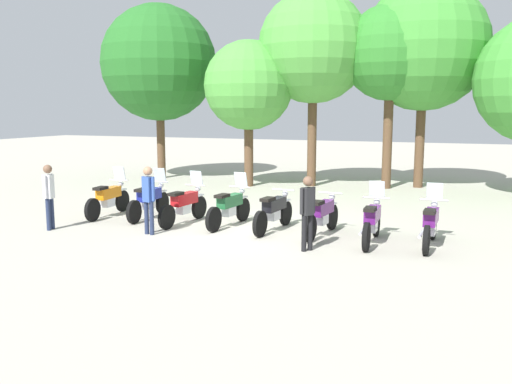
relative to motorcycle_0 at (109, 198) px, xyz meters
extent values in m
plane|color=#ADA899|center=(4.44, -0.20, -0.52)|extent=(80.00, 80.00, 0.00)
cylinder|color=black|center=(-0.05, 0.73, -0.20)|extent=(0.15, 0.65, 0.64)
cylinder|color=black|center=(0.06, -0.81, -0.20)|extent=(0.15, 0.65, 0.64)
cube|color=silver|center=(-0.05, 0.73, 0.14)|extent=(0.15, 0.37, 0.04)
cube|color=orange|center=(0.00, 0.01, 0.15)|extent=(0.33, 0.97, 0.30)
cube|color=silver|center=(0.01, -0.04, -0.12)|extent=(0.25, 0.41, 0.24)
cube|color=black|center=(0.03, -0.39, 0.34)|extent=(0.27, 0.46, 0.08)
cylinder|color=silver|center=(-0.04, 0.64, 0.12)|extent=(0.07, 0.23, 0.64)
cylinder|color=silver|center=(-0.04, 0.55, 0.45)|extent=(0.62, 0.08, 0.04)
sphere|color=silver|center=(-0.05, 0.68, 0.33)|extent=(0.17, 0.17, 0.16)
cylinder|color=silver|center=(-0.13, -0.35, -0.18)|extent=(0.12, 0.70, 0.07)
cube|color=silver|center=(-0.04, 0.61, 0.65)|extent=(0.37, 0.16, 0.39)
cylinder|color=black|center=(1.24, 0.88, -0.20)|extent=(0.12, 0.64, 0.64)
cylinder|color=black|center=(1.30, -0.67, -0.20)|extent=(0.12, 0.64, 0.64)
cube|color=silver|center=(1.24, 0.88, 0.14)|extent=(0.13, 0.36, 0.04)
cube|color=navy|center=(1.27, 0.15, 0.15)|extent=(0.30, 0.96, 0.30)
cube|color=silver|center=(1.27, 0.10, -0.12)|extent=(0.23, 0.41, 0.24)
cube|color=black|center=(1.29, -0.25, 0.34)|extent=(0.26, 0.45, 0.08)
cylinder|color=silver|center=(1.25, 0.79, 0.12)|extent=(0.06, 0.23, 0.64)
cylinder|color=silver|center=(1.25, 0.70, 0.45)|extent=(0.62, 0.06, 0.04)
sphere|color=silver|center=(1.25, 0.83, 0.33)|extent=(0.17, 0.17, 0.16)
cylinder|color=silver|center=(1.12, -0.20, -0.18)|extent=(0.10, 0.70, 0.07)
cube|color=silver|center=(1.25, 0.76, 0.65)|extent=(0.36, 0.15, 0.39)
cylinder|color=black|center=(2.61, 0.60, -0.20)|extent=(0.15, 0.65, 0.64)
cylinder|color=black|center=(2.47, -0.95, -0.20)|extent=(0.15, 0.65, 0.64)
cube|color=silver|center=(2.61, 0.60, 0.14)|extent=(0.15, 0.37, 0.04)
cube|color=red|center=(2.54, -0.12, 0.15)|extent=(0.34, 0.97, 0.30)
cube|color=silver|center=(2.54, -0.17, -0.12)|extent=(0.25, 0.42, 0.24)
cube|color=black|center=(2.51, -0.52, 0.34)|extent=(0.28, 0.46, 0.08)
cylinder|color=silver|center=(2.60, 0.51, 0.12)|extent=(0.07, 0.23, 0.64)
cylinder|color=silver|center=(2.59, 0.42, 0.45)|extent=(0.62, 0.09, 0.04)
sphere|color=silver|center=(2.60, 0.55, 0.33)|extent=(0.17, 0.17, 0.16)
cylinder|color=silver|center=(2.36, -0.46, -0.18)|extent=(0.13, 0.70, 0.07)
cube|color=silver|center=(2.60, 0.48, 0.65)|extent=(0.37, 0.16, 0.39)
cylinder|color=black|center=(3.88, 0.74, -0.20)|extent=(0.16, 0.65, 0.64)
cylinder|color=black|center=(3.73, -0.80, -0.20)|extent=(0.16, 0.65, 0.64)
cube|color=silver|center=(3.88, 0.74, 0.14)|extent=(0.15, 0.37, 0.04)
cube|color=#1E6033|center=(3.81, 0.02, 0.15)|extent=(0.35, 0.97, 0.30)
cube|color=silver|center=(3.81, -0.03, -0.12)|extent=(0.26, 0.42, 0.24)
cube|color=black|center=(3.77, -0.38, 0.34)|extent=(0.28, 0.46, 0.08)
cylinder|color=silver|center=(3.87, 0.65, 0.12)|extent=(0.07, 0.23, 0.64)
cylinder|color=silver|center=(3.87, 0.56, 0.45)|extent=(0.62, 0.10, 0.04)
sphere|color=silver|center=(3.88, 0.69, 0.33)|extent=(0.17, 0.17, 0.16)
cylinder|color=silver|center=(3.62, -0.31, -0.18)|extent=(0.14, 0.70, 0.07)
cube|color=silver|center=(3.87, 0.62, 0.65)|extent=(0.37, 0.17, 0.39)
cylinder|color=black|center=(5.14, 0.67, -0.20)|extent=(0.16, 0.65, 0.64)
cylinder|color=black|center=(5.01, -0.88, -0.20)|extent=(0.16, 0.65, 0.64)
cube|color=silver|center=(5.14, 0.67, 0.14)|extent=(0.15, 0.37, 0.04)
cube|color=black|center=(5.08, -0.06, 0.15)|extent=(0.34, 0.97, 0.30)
cube|color=silver|center=(5.08, -0.10, -0.12)|extent=(0.25, 0.42, 0.24)
cube|color=black|center=(5.04, -0.45, 0.34)|extent=(0.28, 0.46, 0.08)
cylinder|color=silver|center=(5.14, 0.58, 0.12)|extent=(0.07, 0.23, 0.64)
cylinder|color=silver|center=(5.13, 0.49, 0.45)|extent=(0.62, 0.09, 0.04)
sphere|color=silver|center=(5.14, 0.62, 0.33)|extent=(0.17, 0.17, 0.16)
cylinder|color=silver|center=(4.89, -0.39, -0.18)|extent=(0.13, 0.70, 0.07)
cylinder|color=black|center=(6.42, 0.60, -0.20)|extent=(0.16, 0.65, 0.64)
cylinder|color=black|center=(6.27, -0.94, -0.20)|extent=(0.16, 0.65, 0.64)
cube|color=silver|center=(6.42, 0.60, 0.14)|extent=(0.15, 0.37, 0.04)
cube|color=#59196B|center=(6.35, -0.12, 0.15)|extent=(0.35, 0.97, 0.30)
cube|color=silver|center=(6.34, -0.17, -0.12)|extent=(0.26, 0.42, 0.24)
cube|color=black|center=(6.31, -0.52, 0.34)|extent=(0.28, 0.46, 0.08)
cylinder|color=silver|center=(6.41, 0.51, 0.12)|extent=(0.07, 0.23, 0.64)
cylinder|color=silver|center=(6.40, 0.42, 0.45)|extent=(0.62, 0.10, 0.04)
sphere|color=silver|center=(6.41, 0.55, 0.33)|extent=(0.17, 0.17, 0.16)
cylinder|color=silver|center=(6.15, -0.46, -0.18)|extent=(0.14, 0.70, 0.07)
cylinder|color=black|center=(7.60, 0.25, -0.20)|extent=(0.11, 0.64, 0.64)
cylinder|color=black|center=(7.62, -1.30, -0.20)|extent=(0.11, 0.64, 0.64)
cube|color=silver|center=(7.60, 0.25, 0.14)|extent=(0.13, 0.36, 0.04)
cube|color=#59196B|center=(7.61, -0.48, 0.15)|extent=(0.28, 0.95, 0.30)
cube|color=silver|center=(7.61, -0.53, -0.12)|extent=(0.23, 0.40, 0.24)
cube|color=black|center=(7.62, -0.88, 0.34)|extent=(0.25, 0.44, 0.08)
cylinder|color=silver|center=(7.60, 0.16, 0.12)|extent=(0.05, 0.23, 0.64)
cylinder|color=silver|center=(7.60, 0.07, 0.45)|extent=(0.62, 0.05, 0.04)
sphere|color=silver|center=(7.60, 0.20, 0.33)|extent=(0.16, 0.16, 0.16)
cylinder|color=silver|center=(7.46, -0.83, -0.18)|extent=(0.08, 0.70, 0.07)
cube|color=silver|center=(7.60, 0.13, 0.65)|extent=(0.36, 0.14, 0.39)
cylinder|color=black|center=(8.90, 0.41, -0.20)|extent=(0.12, 0.64, 0.64)
cylinder|color=black|center=(8.85, -1.13, -0.20)|extent=(0.12, 0.64, 0.64)
cube|color=silver|center=(8.90, 0.41, 0.14)|extent=(0.13, 0.36, 0.04)
cube|color=#59196B|center=(8.88, -0.31, 0.15)|extent=(0.29, 0.96, 0.30)
cube|color=silver|center=(8.88, -0.36, -0.12)|extent=(0.23, 0.41, 0.24)
cube|color=black|center=(8.87, -0.71, 0.34)|extent=(0.25, 0.45, 0.08)
cylinder|color=silver|center=(8.90, 0.32, 0.12)|extent=(0.06, 0.23, 0.64)
cylinder|color=silver|center=(8.90, 0.23, 0.45)|extent=(0.62, 0.06, 0.04)
sphere|color=silver|center=(8.90, 0.36, 0.33)|extent=(0.16, 0.16, 0.16)
cylinder|color=silver|center=(8.71, -0.66, -0.18)|extent=(0.09, 0.70, 0.07)
cube|color=silver|center=(8.90, 0.29, 0.65)|extent=(0.36, 0.14, 0.39)
cylinder|color=#232D4C|center=(-0.25, -2.15, -0.11)|extent=(0.13, 0.13, 0.81)
cylinder|color=#232D4C|center=(-0.29, -1.99, -0.11)|extent=(0.13, 0.13, 0.81)
cube|color=silver|center=(-0.27, -2.07, 0.60)|extent=(0.24, 0.25, 0.61)
cylinder|color=silver|center=(-0.24, -2.23, 0.61)|extent=(0.09, 0.09, 0.58)
cylinder|color=silver|center=(-0.30, -1.91, 0.61)|extent=(0.09, 0.09, 0.58)
sphere|color=brown|center=(-0.27, -2.07, 1.04)|extent=(0.26, 0.26, 0.22)
cylinder|color=#232D4C|center=(2.29, -1.59, -0.11)|extent=(0.13, 0.13, 0.82)
cylinder|color=#232D4C|center=(2.46, -1.63, -0.11)|extent=(0.13, 0.13, 0.82)
cube|color=#33519E|center=(2.37, -1.61, 0.60)|extent=(0.26, 0.24, 0.61)
cylinder|color=#33519E|center=(2.22, -1.58, 0.62)|extent=(0.09, 0.09, 0.58)
cylinder|color=#33519E|center=(2.53, -1.64, 0.62)|extent=(0.09, 0.09, 0.58)
sphere|color=#A87A5B|center=(2.37, -1.61, 1.05)|extent=(0.26, 0.26, 0.22)
cylinder|color=black|center=(6.37, -1.78, -0.12)|extent=(0.15, 0.15, 0.79)
cylinder|color=black|center=(6.47, -1.64, -0.12)|extent=(0.15, 0.15, 0.79)
cube|color=#262628|center=(6.42, -1.71, 0.57)|extent=(0.29, 0.30, 0.60)
cylinder|color=#262628|center=(6.32, -1.84, 0.59)|extent=(0.11, 0.11, 0.57)
cylinder|color=#262628|center=(6.51, -1.58, 0.59)|extent=(0.11, 0.11, 0.57)
sphere|color=brown|center=(6.42, -1.71, 1.01)|extent=(0.30, 0.30, 0.21)
cylinder|color=brown|center=(-3.22, 8.23, 1.13)|extent=(0.36, 0.36, 3.29)
sphere|color=#236623|center=(-3.22, 8.23, 4.53)|extent=(5.02, 5.02, 5.02)
cylinder|color=brown|center=(1.42, 7.20, 0.86)|extent=(0.36, 0.36, 2.76)
sphere|color=#4C9E3D|center=(1.42, 7.20, 3.46)|extent=(3.49, 3.49, 3.49)
cylinder|color=brown|center=(3.75, 8.17, 1.44)|extent=(0.36, 0.36, 3.91)
sphere|color=#4C9E3D|center=(3.75, 8.17, 4.91)|extent=(4.32, 4.32, 4.32)
cylinder|color=brown|center=(6.64, 8.58, 1.43)|extent=(0.36, 0.36, 3.90)
sphere|color=#2D7A28|center=(6.64, 8.58, 4.65)|extent=(3.61, 3.61, 3.61)
cylinder|color=brown|center=(7.78, 9.31, 1.34)|extent=(0.36, 0.36, 3.70)
sphere|color=#3D8E33|center=(7.78, 9.31, 4.89)|extent=(4.86, 4.86, 4.86)
camera|label=1|loc=(9.58, -12.82, 2.52)|focal=38.16mm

